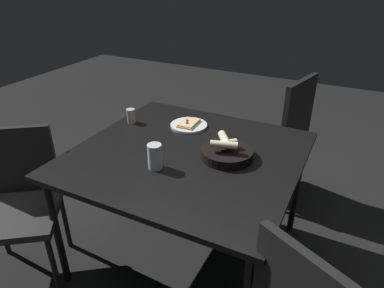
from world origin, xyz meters
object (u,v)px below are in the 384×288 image
(bread_basket, at_px, (227,152))
(pepper_shaker, at_px, (131,117))
(dining_table, at_px, (187,160))
(chair_near, at_px, (281,132))
(beer_glass, at_px, (155,158))
(pizza_plate, at_px, (189,125))
(chair_far, at_px, (17,195))

(bread_basket, relative_size, pepper_shaker, 3.04)
(dining_table, height_order, pepper_shaker, pepper_shaker)
(dining_table, relative_size, bread_basket, 4.33)
(bread_basket, bearing_deg, chair_near, 83.35)
(dining_table, xyz_separation_m, chair_near, (0.31, 0.90, -0.14))
(beer_glass, xyz_separation_m, pepper_shaker, (-0.43, 0.40, -0.02))
(dining_table, relative_size, beer_glass, 9.11)
(pizza_plate, distance_m, beer_glass, 0.52)
(pizza_plate, distance_m, bread_basket, 0.44)
(beer_glass, height_order, chair_near, chair_near)
(chair_far, bearing_deg, pepper_shaker, 65.62)
(dining_table, xyz_separation_m, pepper_shaker, (-0.50, 0.19, 0.09))
(bread_basket, height_order, chair_far, chair_far)
(chair_near, bearing_deg, dining_table, -109.22)
(pepper_shaker, height_order, chair_near, chair_near)
(pizza_plate, distance_m, chair_near, 0.78)
(dining_table, bearing_deg, bread_basket, 10.89)
(chair_far, bearing_deg, chair_near, 50.98)
(pizza_plate, xyz_separation_m, pepper_shaker, (-0.36, -0.11, 0.03))
(bread_basket, height_order, chair_near, chair_near)
(pizza_plate, distance_m, pepper_shaker, 0.38)
(beer_glass, relative_size, chair_near, 0.14)
(dining_table, height_order, beer_glass, beer_glass)
(pizza_plate, height_order, bread_basket, bread_basket)
(beer_glass, height_order, chair_far, beer_glass)
(dining_table, bearing_deg, pepper_shaker, 159.40)
(pepper_shaker, xyz_separation_m, chair_near, (0.82, 0.71, -0.24))
(pepper_shaker, bearing_deg, chair_far, -114.38)
(bread_basket, bearing_deg, pepper_shaker, 168.30)
(pepper_shaker, relative_size, chair_far, 0.10)
(chair_near, bearing_deg, bread_basket, -96.65)
(pizza_plate, bearing_deg, bread_basket, -35.92)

